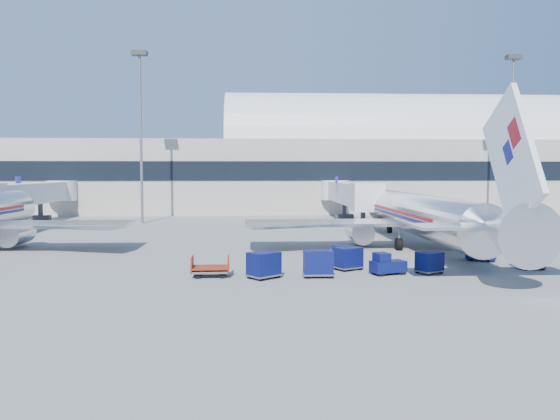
{
  "coord_description": "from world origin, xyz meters",
  "views": [
    {
      "loc": [
        -5.39,
        -43.13,
        6.84
      ],
      "look_at": [
        -2.87,
        6.0,
        3.4
      ],
      "focal_mm": 35.0,
      "sensor_mm": 36.0,
      "label": 1
    }
  ],
  "objects": [
    {
      "name": "cart_train_a",
      "position": [
        1.28,
        -5.71,
        0.85
      ],
      "size": [
        2.23,
        2.06,
        1.58
      ],
      "rotation": [
        0.0,
        0.0,
        0.49
      ],
      "color": "#090F46",
      "rests_on": "ground"
    },
    {
      "name": "jetbridge_near",
      "position": [
        7.6,
        30.81,
        3.93
      ],
      "size": [
        4.4,
        27.5,
        6.25
      ],
      "color": "silver",
      "rests_on": "ground"
    },
    {
      "name": "tug_right",
      "position": [
        12.12,
        -2.34,
        0.64
      ],
      "size": [
        2.39,
        2.04,
        1.4
      ],
      "rotation": [
        0.0,
        0.0,
        -0.55
      ],
      "color": "#090F46",
      "rests_on": "ground"
    },
    {
      "name": "barrier_near",
      "position": [
        18.0,
        2.0,
        0.45
      ],
      "size": [
        3.0,
        0.55,
        0.9
      ],
      "primitive_type": "cube",
      "color": "#9E9E96",
      "rests_on": "ground"
    },
    {
      "name": "cart_train_c",
      "position": [
        -4.65,
        -8.45,
        0.91
      ],
      "size": [
        2.43,
        2.36,
        1.7
      ],
      "rotation": [
        0.0,
        0.0,
        0.68
      ],
      "color": "#090F46",
      "rests_on": "ground"
    },
    {
      "name": "tug_left",
      "position": [
        1.04,
        -2.52,
        0.61
      ],
      "size": [
        1.52,
        2.26,
        1.34
      ],
      "rotation": [
        0.0,
        0.0,
        1.83
      ],
      "color": "#090F46",
      "rests_on": "ground"
    },
    {
      "name": "cart_solo_far",
      "position": [
        14.16,
        -6.06,
        0.81
      ],
      "size": [
        1.81,
        1.43,
        1.52
      ],
      "rotation": [
        0.0,
        0.0,
        0.07
      ],
      "color": "#090F46",
      "rests_on": "ground"
    },
    {
      "name": "airliner_main",
      "position": [
        10.0,
        4.51,
        2.93
      ],
      "size": [
        32.0,
        37.26,
        12.07
      ],
      "color": "silver",
      "rests_on": "ground"
    },
    {
      "name": "ground",
      "position": [
        0.0,
        0.0,
        0.0
      ],
      "size": [
        260.0,
        260.0,
        0.0
      ],
      "primitive_type": "plane",
      "color": "gray",
      "rests_on": "ground"
    },
    {
      "name": "cart_train_b",
      "position": [
        -1.11,
        -8.16,
        0.93
      ],
      "size": [
        2.01,
        1.55,
        1.74
      ],
      "rotation": [
        0.0,
        0.0,
        -0.02
      ],
      "color": "#090F46",
      "rests_on": "ground"
    },
    {
      "name": "cart_solo_near",
      "position": [
        6.54,
        -7.32,
        0.78
      ],
      "size": [
        2.06,
        1.92,
        1.46
      ],
      "rotation": [
        0.0,
        0.0,
        0.52
      ],
      "color": "#090F46",
      "rests_on": "ground"
    },
    {
      "name": "cart_open_red",
      "position": [
        -8.1,
        -7.7,
        0.47
      ],
      "size": [
        2.51,
        1.8,
        0.66
      ],
      "rotation": [
        0.0,
        0.0,
        0.03
      ],
      "color": "slate",
      "rests_on": "ground"
    },
    {
      "name": "jetbridge_mid",
      "position": [
        -34.4,
        30.81,
        3.93
      ],
      "size": [
        4.4,
        27.5,
        6.25
      ],
      "color": "silver",
      "rests_on": "ground"
    },
    {
      "name": "mast_east",
      "position": [
        30.0,
        30.0,
        14.79
      ],
      "size": [
        2.0,
        1.2,
        22.6
      ],
      "color": "slate",
      "rests_on": "ground"
    },
    {
      "name": "terminal",
      "position": [
        -13.6,
        55.96,
        7.52
      ],
      "size": [
        170.0,
        28.15,
        21.0
      ],
      "color": "#B2AA9E",
      "rests_on": "ground"
    },
    {
      "name": "mast_west",
      "position": [
        -20.0,
        30.0,
        14.79
      ],
      "size": [
        2.0,
        1.2,
        22.6
      ],
      "color": "slate",
      "rests_on": "ground"
    },
    {
      "name": "tug_lead",
      "position": [
        3.57,
        -7.55,
        0.68
      ],
      "size": [
        2.52,
        1.78,
        1.49
      ],
      "rotation": [
        0.0,
        0.0,
        0.31
      ],
      "color": "#090F46",
      "rests_on": "ground"
    }
  ]
}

